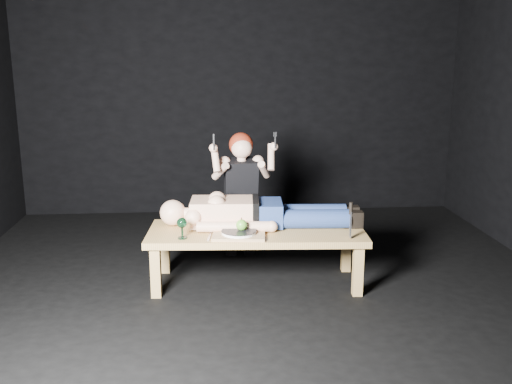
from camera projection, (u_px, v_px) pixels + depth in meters
ground at (257, 295)px, 4.43m from camera, size 5.00×5.00×0.00m
back_wall at (240, 83)px, 6.50m from camera, size 5.00×0.00×5.00m
table at (256, 257)px, 4.62m from camera, size 1.75×0.74×0.45m
lying_man at (263, 209)px, 4.66m from camera, size 1.78×0.63×0.27m
kneeling_woman at (240, 193)px, 5.18m from camera, size 0.69×0.76×1.19m
serving_tray at (239, 235)px, 4.40m from camera, size 0.43×0.33×0.02m
plate at (239, 232)px, 4.40m from camera, size 0.29×0.29×0.02m
apple at (242, 225)px, 4.39m from camera, size 0.09×0.09×0.09m
goblet at (182, 228)px, 4.33m from camera, size 0.08×0.08×0.16m
fork_flat at (209, 237)px, 4.38m from camera, size 0.04×0.18×0.01m
knife_flat at (259, 238)px, 4.36m from camera, size 0.03×0.18×0.01m
spoon_flat at (253, 233)px, 4.47m from camera, size 0.12×0.15×0.01m
carving_knife at (350, 221)px, 4.32m from camera, size 0.04×0.04×0.28m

